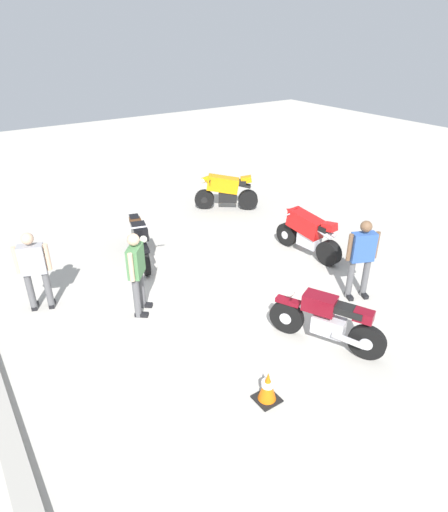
{
  "coord_description": "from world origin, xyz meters",
  "views": [
    {
      "loc": [
        -6.53,
        4.46,
        5.02
      ],
      "look_at": [
        0.13,
        -0.09,
        0.75
      ],
      "focal_mm": 30.45,
      "sensor_mm": 36.0,
      "label": 1
    }
  ],
  "objects": [
    {
      "name": "person_in_blue_shirt",
      "position": [
        -1.73,
        -2.17,
        0.98
      ],
      "size": [
        0.46,
        0.64,
        1.71
      ],
      "rotation": [
        0.0,
        0.0,
        2.73
      ],
      "color": "#59595B",
      "rests_on": "ground"
    },
    {
      "name": "motorcycle_orange_sportbike",
      "position": [
        3.89,
        -2.72,
        0.59
      ],
      "size": [
        1.3,
        1.69,
        1.14
      ],
      "rotation": [
        0.0,
        0.0,
        0.94
      ],
      "color": "black",
      "rests_on": "ground"
    },
    {
      "name": "traffic_cone",
      "position": [
        -2.92,
        1.21,
        0.26
      ],
      "size": [
        0.36,
        0.36,
        0.53
      ],
      "color": "black",
      "rests_on": "ground"
    },
    {
      "name": "person_in_gray_shirt",
      "position": [
        1.5,
        3.39,
        0.95
      ],
      "size": [
        0.44,
        0.63,
        1.67
      ],
      "rotation": [
        0.0,
        0.0,
        5.91
      ],
      "color": "#59595B",
      "rests_on": "ground"
    },
    {
      "name": "motorcycle_red_sportbike",
      "position": [
        0.25,
        -2.64,
        0.59
      ],
      "size": [
        1.96,
        0.7,
        1.14
      ],
      "rotation": [
        0.0,
        0.0,
        0.09
      ],
      "color": "black",
      "rests_on": "ground"
    },
    {
      "name": "person_in_green_shirt",
      "position": [
        0.29,
        1.8,
        0.97
      ],
      "size": [
        0.57,
        0.53,
        1.7
      ],
      "rotation": [
        0.0,
        0.0,
        4.02
      ],
      "color": "#59595B",
      "rests_on": "ground"
    },
    {
      "name": "ground_plane",
      "position": [
        0.0,
        0.0,
        0.0
      ],
      "size": [
        40.0,
        40.0,
        0.0
      ],
      "primitive_type": "plane",
      "color": "#B7B2A8"
    },
    {
      "name": "motorcycle_maroon_cruiser",
      "position": [
        -2.48,
        -0.47,
        0.52
      ],
      "size": [
        1.93,
        1.04,
        1.09
      ],
      "rotation": [
        0.0,
        0.0,
        0.45
      ],
      "color": "black",
      "rests_on": "ground"
    },
    {
      "name": "motorcycle_black_cruiser",
      "position": [
        2.29,
        0.87,
        0.52
      ],
      "size": [
        2.05,
        0.87,
        1.09
      ],
      "rotation": [
        0.0,
        0.0,
        2.88
      ],
      "color": "black",
      "rests_on": "ground"
    }
  ]
}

